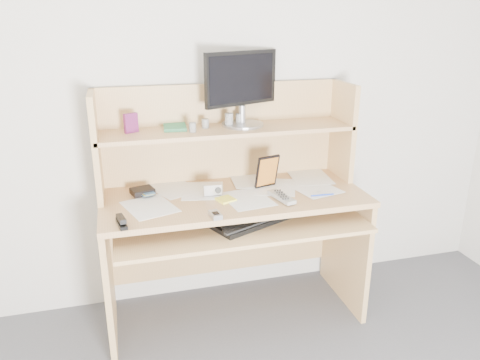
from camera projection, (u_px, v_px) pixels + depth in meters
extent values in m
cube|color=beige|center=(220.00, 92.00, 2.62)|extent=(3.60, 0.04, 2.50)
cube|color=tan|center=(234.00, 197.00, 2.50)|extent=(1.40, 0.60, 0.03)
cube|color=tan|center=(108.00, 276.00, 2.46)|extent=(0.03, 0.56, 0.72)
cube|color=tan|center=(345.00, 245.00, 2.79)|extent=(0.03, 0.56, 0.72)
cube|color=tan|center=(223.00, 241.00, 2.89)|extent=(1.34, 0.02, 0.41)
cube|color=tan|center=(240.00, 223.00, 2.42)|extent=(1.28, 0.55, 0.02)
cube|color=tan|center=(221.00, 132.00, 2.67)|extent=(1.40, 0.02, 0.55)
cube|color=tan|center=(96.00, 147.00, 2.37)|extent=(0.03, 0.30, 0.55)
cube|color=tan|center=(342.00, 130.00, 2.71)|extent=(0.03, 0.30, 0.55)
cube|color=tan|center=(227.00, 130.00, 2.52)|extent=(1.38, 0.30, 0.02)
cube|color=white|center=(234.00, 194.00, 2.49)|extent=(1.32, 0.54, 0.01)
cube|color=black|center=(257.00, 219.00, 2.41)|extent=(0.51, 0.35, 0.02)
cube|color=black|center=(257.00, 216.00, 2.40)|extent=(0.48, 0.33, 0.01)
cube|color=gray|center=(281.00, 197.00, 2.42)|extent=(0.10, 0.20, 0.02)
cube|color=#A5A5A7|center=(215.00, 214.00, 2.21)|extent=(0.06, 0.09, 0.02)
cube|color=black|center=(121.00, 221.00, 2.12)|extent=(0.05, 0.13, 0.04)
cube|color=black|center=(142.00, 191.00, 2.49)|extent=(0.14, 0.12, 0.03)
cube|color=gold|center=(226.00, 199.00, 2.42)|extent=(0.11, 0.11, 0.01)
cube|color=#B2B1B4|center=(212.00, 189.00, 2.47)|extent=(0.10, 0.04, 0.06)
cube|color=black|center=(267.00, 171.00, 2.56)|extent=(0.13, 0.05, 0.18)
cylinder|color=blue|center=(322.00, 195.00, 2.47)|extent=(0.13, 0.01, 0.01)
cube|color=#A31518|center=(131.00, 123.00, 2.40)|extent=(0.08, 0.05, 0.10)
cube|color=#388C53|center=(175.00, 127.00, 2.50)|extent=(0.13, 0.17, 0.02)
cylinder|color=black|center=(193.00, 127.00, 2.42)|extent=(0.04, 0.04, 0.05)
cylinder|color=white|center=(239.00, 119.00, 2.57)|extent=(0.05, 0.05, 0.06)
cylinder|color=black|center=(205.00, 123.00, 2.51)|extent=(0.05, 0.05, 0.05)
cylinder|color=white|center=(229.00, 120.00, 2.53)|extent=(0.06, 0.06, 0.08)
cylinder|color=#9A9B9F|center=(243.00, 124.00, 2.57)|extent=(0.23, 0.23, 0.01)
cylinder|color=#9A9B9F|center=(242.00, 114.00, 2.56)|extent=(0.04, 0.04, 0.10)
cube|color=black|center=(241.00, 78.00, 2.51)|extent=(0.44, 0.20, 0.29)
cube|color=black|center=(242.00, 79.00, 2.50)|extent=(0.39, 0.16, 0.25)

